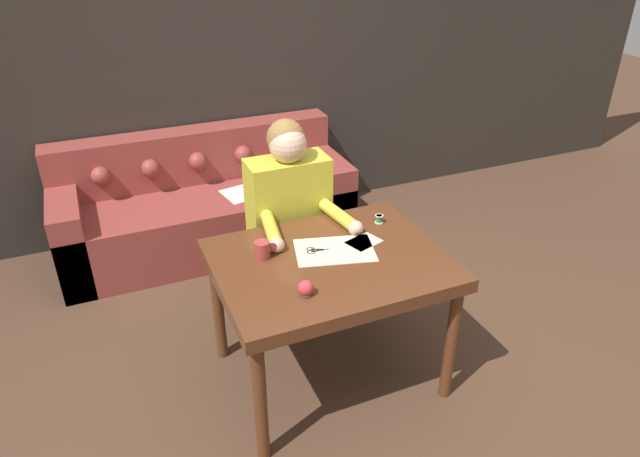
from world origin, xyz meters
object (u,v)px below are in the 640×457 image
object	(u,v)px
person	(290,222)
scissors	(319,250)
thread_spool	(379,219)
couch	(206,207)
pin_cushion	(306,289)
mug	(262,250)
dining_table	(330,273)

from	to	relation	value
person	scissors	bearing A→B (deg)	-92.99
person	scissors	world-z (taller)	person
thread_spool	couch	bearing A→B (deg)	115.30
scissors	thread_spool	xyz separation A→B (m)	(0.41, 0.14, 0.02)
person	pin_cushion	bearing A→B (deg)	-105.41
pin_cushion	mug	bearing A→B (deg)	102.23
scissors	mug	xyz separation A→B (m)	(-0.28, 0.05, 0.04)
dining_table	person	size ratio (longest dim) A/B	0.88
dining_table	couch	distance (m)	1.70
dining_table	mug	world-z (taller)	mug
mug	pin_cushion	distance (m)	0.37
person	pin_cushion	xyz separation A→B (m)	(-0.23, -0.82, 0.13)
scissors	thread_spool	bearing A→B (deg)	18.82
pin_cushion	scissors	bearing A→B (deg)	58.09
couch	scissors	world-z (taller)	couch
mug	dining_table	bearing A→B (deg)	-24.33
person	thread_spool	world-z (taller)	person
couch	scissors	distance (m)	1.63
couch	dining_table	bearing A→B (deg)	-80.50
couch	pin_cushion	size ratio (longest dim) A/B	29.08
couch	mug	size ratio (longest dim) A/B	18.40
dining_table	scissors	bearing A→B (deg)	102.41
person	thread_spool	xyz separation A→B (m)	(0.39, -0.36, 0.12)
mug	pin_cushion	bearing A→B (deg)	-77.77
dining_table	mug	bearing A→B (deg)	155.67
dining_table	thread_spool	xyz separation A→B (m)	(0.39, 0.23, 0.10)
couch	mug	bearing A→B (deg)	-90.89
dining_table	person	xyz separation A→B (m)	(0.01, 0.59, -0.01)
pin_cushion	person	bearing A→B (deg)	74.59
scissors	mug	distance (m)	0.29
scissors	pin_cushion	distance (m)	0.38
thread_spool	pin_cushion	xyz separation A→B (m)	(-0.61, -0.46, 0.01)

